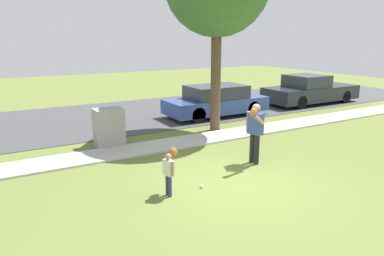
# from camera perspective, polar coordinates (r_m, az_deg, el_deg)

# --- Properties ---
(ground_plane) EXTENTS (48.00, 48.00, 0.00)m
(ground_plane) POSITION_cam_1_polar(r_m,az_deg,el_deg) (11.38, -3.25, -2.85)
(ground_plane) COLOR olive
(sidewalk_strip) EXTENTS (36.00, 1.20, 0.06)m
(sidewalk_strip) POSITION_cam_1_polar(r_m,az_deg,el_deg) (11.46, -3.48, -2.57)
(sidewalk_strip) COLOR #B2B2AD
(sidewalk_strip) RESTS_ON ground
(road_surface) EXTENTS (36.00, 6.80, 0.02)m
(road_surface) POSITION_cam_1_polar(r_m,az_deg,el_deg) (15.96, -11.51, 1.96)
(road_surface) COLOR #424244
(road_surface) RESTS_ON ground
(person_adult) EXTENTS (0.65, 0.73, 1.66)m
(person_adult) POSITION_cam_1_polar(r_m,az_deg,el_deg) (9.63, 10.06, 0.07)
(person_adult) COLOR black
(person_adult) RESTS_ON ground
(person_child) EXTENTS (0.43, 0.46, 1.02)m
(person_child) POSITION_cam_1_polar(r_m,az_deg,el_deg) (7.74, -3.56, -6.09)
(person_child) COLOR navy
(person_child) RESTS_ON ground
(baseball) EXTENTS (0.07, 0.07, 0.07)m
(baseball) POSITION_cam_1_polar(r_m,az_deg,el_deg) (8.28, 1.54, -9.36)
(baseball) COLOR white
(baseball) RESTS_ON ground
(utility_cabinet) EXTENTS (0.88, 0.64, 1.21)m
(utility_cabinet) POSITION_cam_1_polar(r_m,az_deg,el_deg) (11.51, -13.19, 0.10)
(utility_cabinet) COLOR gray
(utility_cabinet) RESTS_ON ground
(parked_wagon_blue) EXTENTS (4.50, 1.80, 1.33)m
(parked_wagon_blue) POSITION_cam_1_polar(r_m,az_deg,el_deg) (15.54, 3.89, 4.33)
(parked_wagon_blue) COLOR #2D478C
(parked_wagon_blue) RESTS_ON road_surface
(parked_pickup_dark) EXTENTS (5.20, 1.95, 1.48)m
(parked_pickup_dark) POSITION_cam_1_polar(r_m,az_deg,el_deg) (19.47, 18.40, 5.71)
(parked_pickup_dark) COLOR #23282D
(parked_pickup_dark) RESTS_ON road_surface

